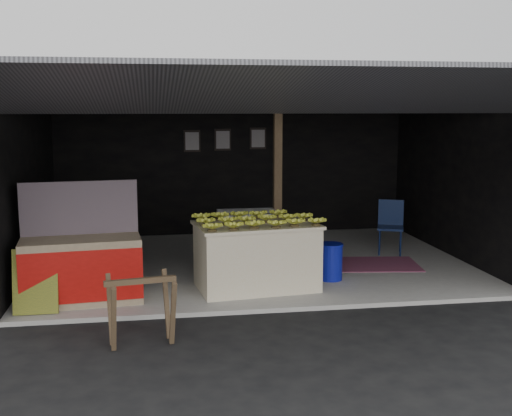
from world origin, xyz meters
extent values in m
plane|color=black|center=(0.00, 0.00, 0.00)|extent=(80.00, 80.00, 0.00)
cube|color=gray|center=(0.00, 2.50, 0.03)|extent=(7.00, 5.00, 0.06)
cube|color=black|center=(0.00, 5.00, 1.51)|extent=(7.00, 0.15, 2.90)
cube|color=black|center=(-3.50, 2.50, 1.51)|extent=(0.15, 5.00, 2.90)
cube|color=black|center=(3.50, 2.50, 1.51)|extent=(0.15, 5.00, 2.90)
cube|color=#232326|center=(0.00, 2.50, 2.96)|extent=(7.20, 5.20, 0.12)
cube|color=#232326|center=(0.00, -0.95, 2.73)|extent=(7.40, 2.47, 0.48)
cube|color=brown|center=(0.30, 1.90, 1.49)|extent=(0.12, 0.12, 2.85)
cube|color=beige|center=(-0.18, 0.95, 0.50)|extent=(1.70, 1.14, 0.88)
cube|color=beige|center=(-0.18, 0.95, 0.96)|extent=(1.77, 1.21, 0.04)
cube|color=white|center=(-0.20, 1.70, 0.54)|extent=(0.88, 0.59, 0.97)
cube|color=navy|center=(-0.20, 1.40, 0.59)|extent=(0.68, 0.02, 0.29)
cube|color=#B21414|center=(-0.20, 1.40, 0.25)|extent=(0.44, 0.02, 0.10)
cube|color=#998466|center=(-2.52, 0.67, 0.48)|extent=(1.56, 0.80, 0.85)
cube|color=#B40F0C|center=(-2.52, 0.33, 0.48)|extent=(1.50, 0.17, 0.66)
cube|color=white|center=(-2.52, 0.32, 0.48)|extent=(0.51, 0.06, 0.17)
cube|color=#1C1B51|center=(-2.52, 0.95, 1.26)|extent=(1.50, 0.20, 0.71)
cube|color=black|center=(-3.03, 0.29, 0.46)|extent=(0.54, 0.19, 0.79)
cube|color=brown|center=(-2.02, -1.09, 0.39)|extent=(0.10, 0.29, 0.76)
cube|color=brown|center=(-1.41, -0.99, 0.39)|extent=(0.10, 0.29, 0.76)
cube|color=brown|center=(-2.08, -0.72, 0.39)|extent=(0.10, 0.29, 0.76)
cube|color=brown|center=(-1.47, -0.62, 0.39)|extent=(0.10, 0.29, 0.76)
cube|color=brown|center=(-1.74, -0.86, 0.73)|extent=(0.77, 0.18, 0.06)
cylinder|color=#0C1389|center=(0.96, 1.21, 0.31)|extent=(0.35, 0.35, 0.51)
cylinder|color=#0A1537|center=(2.21, 2.56, 0.29)|extent=(0.03, 0.03, 0.45)
cylinder|color=#0A1537|center=(2.54, 2.44, 0.29)|extent=(0.03, 0.03, 0.45)
cylinder|color=#0A1537|center=(2.33, 2.89, 0.29)|extent=(0.03, 0.03, 0.45)
cylinder|color=#0A1537|center=(2.66, 2.77, 0.29)|extent=(0.03, 0.03, 0.45)
cube|color=#0A1537|center=(2.44, 2.67, 0.51)|extent=(0.56, 0.56, 0.04)
cube|color=#0A1537|center=(2.51, 2.85, 0.74)|extent=(0.42, 0.19, 0.46)
cube|color=#751A4C|center=(1.86, 1.98, 0.07)|extent=(1.63, 1.20, 0.01)
cube|color=black|center=(-0.80, 4.90, 1.91)|extent=(0.32, 0.03, 0.42)
cube|color=#4C4C59|center=(-0.80, 4.88, 1.91)|extent=(0.26, 0.02, 0.34)
cube|color=black|center=(-0.20, 4.90, 1.93)|extent=(0.32, 0.03, 0.42)
cube|color=#4C4C59|center=(-0.20, 4.88, 1.93)|extent=(0.26, 0.02, 0.34)
cube|color=black|center=(0.50, 4.90, 1.95)|extent=(0.32, 0.03, 0.42)
cube|color=#4C4C59|center=(0.50, 4.88, 1.95)|extent=(0.26, 0.02, 0.34)
camera|label=1|loc=(-1.60, -7.63, 2.58)|focal=45.00mm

